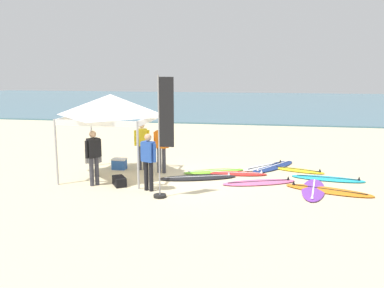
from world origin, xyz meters
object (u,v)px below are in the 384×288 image
object	(u,v)px
surfboard_black	(198,177)
person_orange	(161,145)
surfboard_cyan	(328,179)
person_blue	(148,158)
gear_bag_near_tent	(119,181)
surfboard_lime	(214,171)
surfboard_white	(265,166)
surfboard_navy	(273,166)
surfboard_orange	(328,190)
banner_flag	(163,142)
person_black	(94,154)
surfboard_purple	(313,190)
person_grey	(93,157)
person_yellow	(142,143)
canopy_tent	(111,105)
surfboard_pink	(259,182)
surfboard_red	(236,173)
surfboard_yellow	(298,170)
cooler_box	(119,164)

from	to	relation	value
surfboard_black	person_orange	size ratio (longest dim) A/B	1.56
surfboard_cyan	person_blue	world-z (taller)	person_blue
person_orange	gear_bag_near_tent	world-z (taller)	person_orange
surfboard_lime	surfboard_cyan	distance (m)	3.81
surfboard_white	surfboard_navy	xyz separation A→B (m)	(0.29, 0.06, -0.00)
surfboard_cyan	surfboard_orange	xyz separation A→B (m)	(-0.18, -1.38, -0.00)
surfboard_lime	surfboard_orange	distance (m)	4.00
surfboard_white	surfboard_navy	world-z (taller)	same
surfboard_lime	surfboard_cyan	bearing A→B (deg)	-4.74
surfboard_lime	banner_flag	bearing A→B (deg)	-107.71
person_black	banner_flag	size ratio (longest dim) A/B	0.50
person_blue	gear_bag_near_tent	bearing A→B (deg)	161.56
surfboard_orange	surfboard_purple	bearing A→B (deg)	-179.41
surfboard_white	surfboard_cyan	world-z (taller)	same
surfboard_navy	person_blue	xyz separation A→B (m)	(-3.65, -3.66, 0.95)
person_grey	person_yellow	bearing A→B (deg)	40.47
canopy_tent	person_black	distance (m)	1.83
surfboard_white	person_orange	bearing A→B (deg)	-157.74
surfboard_pink	banner_flag	world-z (taller)	banner_flag
gear_bag_near_tent	surfboard_cyan	bearing A→B (deg)	16.41
surfboard_black	surfboard_cyan	bearing A→B (deg)	8.43
surfboard_pink	gear_bag_near_tent	bearing A→B (deg)	-166.24
surfboard_purple	gear_bag_near_tent	bearing A→B (deg)	-174.99
surfboard_orange	person_yellow	size ratio (longest dim) A/B	1.54
surfboard_white	person_black	world-z (taller)	person_black
surfboard_lime	surfboard_red	bearing A→B (deg)	-11.82
surfboard_cyan	person_blue	distance (m)	5.93
person_yellow	person_orange	xyz separation A→B (m)	(0.78, -0.30, 0.00)
surfboard_yellow	banner_flag	xyz separation A→B (m)	(-3.92, -3.82, 1.54)
gear_bag_near_tent	surfboard_lime	bearing A→B (deg)	39.90
surfboard_navy	person_grey	size ratio (longest dim) A/B	2.07
surfboard_navy	person_orange	world-z (taller)	person_orange
surfboard_yellow	surfboard_purple	bearing A→B (deg)	-83.28
person_orange	person_yellow	bearing A→B (deg)	159.03
surfboard_cyan	cooler_box	world-z (taller)	cooler_box
surfboard_pink	person_blue	bearing A→B (deg)	-156.53
surfboard_black	person_black	size ratio (longest dim) A/B	1.56
surfboard_lime	surfboard_white	world-z (taller)	same
surfboard_pink	surfboard_purple	size ratio (longest dim) A/B	0.97
person_orange	banner_flag	bearing A→B (deg)	-74.26
person_orange	gear_bag_near_tent	xyz separation A→B (m)	(-0.88, -1.81, -0.85)
surfboard_black	surfboard_navy	distance (m)	3.19
surfboard_yellow	person_black	xyz separation A→B (m)	(-6.33, -3.00, 0.95)
surfboard_cyan	person_yellow	size ratio (longest dim) A/B	1.39
surfboard_white	surfboard_navy	size ratio (longest dim) A/B	0.77
person_orange	surfboard_purple	bearing A→B (deg)	-14.61
person_grey	gear_bag_near_tent	size ratio (longest dim) A/B	2.00
surfboard_white	surfboard_red	size ratio (longest dim) A/B	0.90
banner_flag	canopy_tent	bearing A→B (deg)	138.59
surfboard_navy	person_yellow	xyz separation A→B (m)	(-4.61, -1.20, 0.95)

